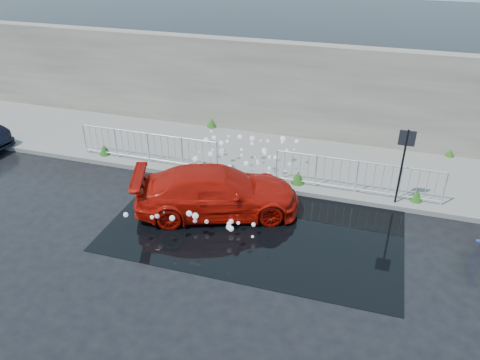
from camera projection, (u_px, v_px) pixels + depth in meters
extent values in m
plane|color=black|center=(229.00, 242.00, 12.52)|extent=(90.00, 90.00, 0.00)
cube|color=slate|center=(273.00, 158.00, 16.64)|extent=(30.00, 4.00, 0.15)
cube|color=slate|center=(258.00, 185.00, 14.98)|extent=(30.00, 0.25, 0.16)
cube|color=#5E584F|center=(288.00, 90.00, 17.57)|extent=(30.00, 0.60, 3.50)
cube|color=black|center=(257.00, 224.00, 13.22)|extent=(8.00, 5.00, 0.01)
cylinder|color=black|center=(401.00, 170.00, 13.41)|extent=(0.06, 0.06, 2.50)
cube|color=black|center=(407.00, 138.00, 12.92)|extent=(0.45, 0.04, 0.45)
cylinder|color=silver|center=(85.00, 138.00, 16.63)|extent=(0.05, 0.05, 1.10)
cylinder|color=silver|center=(217.00, 157.00, 15.35)|extent=(0.05, 0.05, 1.10)
cylinder|color=silver|center=(147.00, 133.00, 15.73)|extent=(5.00, 0.04, 0.04)
cylinder|color=silver|center=(150.00, 159.00, 16.20)|extent=(5.00, 0.04, 0.04)
cylinder|color=silver|center=(277.00, 165.00, 14.83)|extent=(0.05, 0.05, 1.10)
cylinder|color=silver|center=(445.00, 189.00, 13.56)|extent=(0.05, 0.05, 1.10)
cylinder|color=silver|center=(359.00, 161.00, 13.94)|extent=(5.00, 0.04, 0.04)
cylinder|color=silver|center=(355.00, 189.00, 14.41)|extent=(5.00, 0.04, 0.04)
cone|color=#1E4712|center=(104.00, 149.00, 16.66)|extent=(0.40, 0.40, 0.39)
cone|color=#1E4712|center=(204.00, 165.00, 15.71)|extent=(0.36, 0.36, 0.30)
cone|color=#1E4712|center=(298.00, 177.00, 14.86)|extent=(0.44, 0.44, 0.42)
cone|color=#1E4712|center=(417.00, 195.00, 13.96)|extent=(0.38, 0.38, 0.36)
cone|color=#1E4712|center=(212.00, 122.00, 18.86)|extent=(0.42, 0.42, 0.37)
cone|color=#1E4712|center=(450.00, 153.00, 16.59)|extent=(0.34, 0.34, 0.25)
sphere|color=white|center=(214.00, 138.00, 16.13)|extent=(0.16, 0.16, 0.16)
sphere|color=white|center=(294.00, 149.00, 15.12)|extent=(0.07, 0.07, 0.07)
sphere|color=white|center=(269.00, 157.00, 15.22)|extent=(0.12, 0.12, 0.12)
sphere|color=white|center=(268.00, 141.00, 15.65)|extent=(0.11, 0.11, 0.11)
sphere|color=white|center=(211.00, 131.00, 16.25)|extent=(0.09, 0.09, 0.09)
sphere|color=white|center=(242.00, 149.00, 15.45)|extent=(0.11, 0.11, 0.11)
sphere|color=white|center=(287.00, 150.00, 15.19)|extent=(0.09, 0.09, 0.09)
sphere|color=white|center=(264.00, 150.00, 15.16)|extent=(0.17, 0.17, 0.17)
sphere|color=white|center=(282.00, 142.00, 15.56)|extent=(0.09, 0.09, 0.09)
sphere|color=white|center=(290.00, 164.00, 14.94)|extent=(0.13, 0.13, 0.13)
sphere|color=white|center=(196.00, 158.00, 15.55)|extent=(0.13, 0.13, 0.13)
sphere|color=white|center=(246.00, 163.00, 15.03)|extent=(0.16, 0.16, 0.16)
sphere|color=white|center=(213.00, 150.00, 15.42)|extent=(0.10, 0.10, 0.10)
sphere|color=white|center=(242.00, 180.00, 14.54)|extent=(0.15, 0.15, 0.15)
sphere|color=white|center=(276.00, 158.00, 15.01)|extent=(0.16, 0.16, 0.16)
sphere|color=white|center=(284.00, 140.00, 15.60)|extent=(0.07, 0.07, 0.07)
sphere|color=white|center=(211.00, 154.00, 15.22)|extent=(0.17, 0.17, 0.17)
sphere|color=white|center=(297.00, 141.00, 15.47)|extent=(0.14, 0.14, 0.14)
sphere|color=white|center=(199.00, 184.00, 14.80)|extent=(0.06, 0.06, 0.06)
sphere|color=white|center=(230.00, 167.00, 15.00)|extent=(0.15, 0.15, 0.15)
sphere|color=white|center=(224.00, 177.00, 14.84)|extent=(0.10, 0.10, 0.10)
sphere|color=white|center=(227.00, 141.00, 15.87)|extent=(0.13, 0.13, 0.13)
sphere|color=white|center=(257.00, 161.00, 14.83)|extent=(0.08, 0.08, 0.08)
sphere|color=white|center=(255.00, 157.00, 15.19)|extent=(0.06, 0.06, 0.06)
sphere|color=white|center=(199.00, 152.00, 15.57)|extent=(0.07, 0.07, 0.07)
sphere|color=white|center=(231.00, 171.00, 15.04)|extent=(0.13, 0.13, 0.13)
sphere|color=white|center=(261.00, 141.00, 15.89)|extent=(0.08, 0.08, 0.08)
sphere|color=white|center=(285.00, 171.00, 14.48)|extent=(0.08, 0.08, 0.08)
sphere|color=white|center=(195.00, 159.00, 15.28)|extent=(0.18, 0.18, 0.18)
sphere|color=white|center=(252.00, 144.00, 15.50)|extent=(0.11, 0.11, 0.11)
sphere|color=white|center=(205.00, 179.00, 14.75)|extent=(0.13, 0.13, 0.13)
sphere|color=white|center=(242.00, 155.00, 15.08)|extent=(0.10, 0.10, 0.10)
sphere|color=white|center=(268.00, 175.00, 14.66)|extent=(0.17, 0.17, 0.17)
sphere|color=white|center=(253.00, 174.00, 14.69)|extent=(0.08, 0.08, 0.08)
sphere|color=white|center=(240.00, 137.00, 15.81)|extent=(0.17, 0.17, 0.17)
sphere|color=white|center=(228.00, 136.00, 15.96)|extent=(0.09, 0.09, 0.09)
sphere|color=white|center=(252.00, 138.00, 15.81)|extent=(0.18, 0.18, 0.18)
sphere|color=white|center=(269.00, 168.00, 14.53)|extent=(0.11, 0.11, 0.11)
sphere|color=white|center=(221.00, 143.00, 15.71)|extent=(0.17, 0.17, 0.17)
sphere|color=white|center=(258.00, 163.00, 14.91)|extent=(0.12, 0.12, 0.12)
sphere|color=white|center=(206.00, 140.00, 15.95)|extent=(0.17, 0.17, 0.17)
sphere|color=white|center=(222.00, 151.00, 15.43)|extent=(0.16, 0.16, 0.16)
sphere|color=white|center=(207.00, 176.00, 14.72)|extent=(0.07, 0.07, 0.07)
sphere|color=white|center=(222.00, 154.00, 15.44)|extent=(0.10, 0.10, 0.10)
sphere|color=white|center=(283.00, 139.00, 15.64)|extent=(0.18, 0.18, 0.18)
sphere|color=white|center=(265.00, 153.00, 15.00)|extent=(0.13, 0.13, 0.13)
sphere|color=white|center=(229.00, 224.00, 12.45)|extent=(0.13, 0.13, 0.13)
sphere|color=white|center=(164.00, 212.00, 12.67)|extent=(0.08, 0.08, 0.08)
sphere|color=white|center=(195.00, 216.00, 12.18)|extent=(0.17, 0.17, 0.17)
sphere|color=white|center=(166.00, 215.00, 12.94)|extent=(0.12, 0.12, 0.12)
sphere|color=white|center=(152.00, 217.00, 11.78)|extent=(0.10, 0.10, 0.10)
sphere|color=white|center=(157.00, 216.00, 12.65)|extent=(0.13, 0.13, 0.13)
sphere|color=white|center=(238.00, 223.00, 12.79)|extent=(0.10, 0.10, 0.10)
sphere|color=white|center=(164.00, 208.00, 13.09)|extent=(0.12, 0.12, 0.12)
sphere|color=white|center=(126.00, 215.00, 11.82)|extent=(0.13, 0.13, 0.13)
sphere|color=white|center=(253.00, 237.00, 11.25)|extent=(0.07, 0.07, 0.07)
sphere|color=white|center=(229.00, 227.00, 11.82)|extent=(0.14, 0.14, 0.14)
sphere|color=white|center=(231.00, 221.00, 12.83)|extent=(0.14, 0.14, 0.14)
sphere|color=white|center=(231.00, 229.00, 11.34)|extent=(0.14, 0.14, 0.14)
sphere|color=white|center=(189.00, 214.00, 12.23)|extent=(0.16, 0.16, 0.16)
sphere|color=white|center=(172.00, 218.00, 12.18)|extent=(0.15, 0.15, 0.15)
sphere|color=white|center=(253.00, 225.00, 12.55)|extent=(0.12, 0.12, 0.12)
sphere|color=white|center=(195.00, 220.00, 12.91)|extent=(0.16, 0.16, 0.16)
sphere|color=white|center=(207.00, 222.00, 12.87)|extent=(0.12, 0.12, 0.12)
imported|color=#A60F06|center=(217.00, 192.00, 13.46)|extent=(5.08, 3.43, 1.37)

